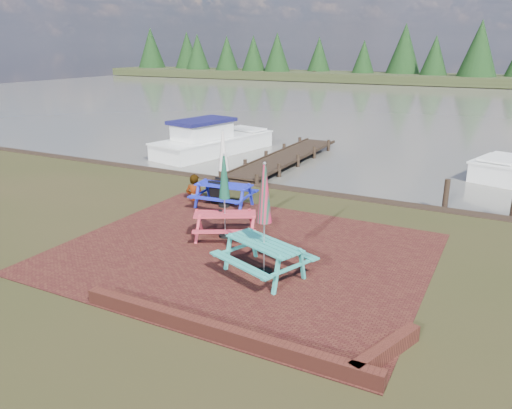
{
  "coord_description": "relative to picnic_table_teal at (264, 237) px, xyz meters",
  "views": [
    {
      "loc": [
        5.7,
        -9.16,
        5.03
      ],
      "look_at": [
        -0.11,
        1.98,
        1.0
      ],
      "focal_mm": 35.0,
      "sensor_mm": 36.0,
      "label": 1
    }
  ],
  "objects": [
    {
      "name": "picnic_table_teal",
      "position": [
        0.0,
        0.0,
        0.0
      ],
      "size": [
        2.36,
        2.24,
        2.62
      ],
      "rotation": [
        0.0,
        0.0,
        -0.37
      ],
      "color": "teal",
      "rests_on": "ground"
    },
    {
      "name": "water",
      "position": [
        -1.05,
        36.85,
        -0.92
      ],
      "size": [
        120.0,
        60.0,
        0.02
      ],
      "primitive_type": "cube",
      "color": "#44413A",
      "rests_on": "ground"
    },
    {
      "name": "ground",
      "position": [
        -1.05,
        -0.15,
        -0.92
      ],
      "size": [
        120.0,
        120.0,
        0.0
      ],
      "primitive_type": "plane",
      "color": "black",
      "rests_on": "ground"
    },
    {
      "name": "paving",
      "position": [
        -1.05,
        0.85,
        -0.91
      ],
      "size": [
        9.0,
        7.5,
        0.02
      ],
      "primitive_type": "cube",
      "color": "#371411",
      "rests_on": "ground"
    },
    {
      "name": "boat_jetty",
      "position": [
        -8.77,
        11.63,
        -0.53
      ],
      "size": [
        3.67,
        7.07,
        1.95
      ],
      "rotation": [
        0.0,
        0.0,
        -0.21
      ],
      "color": "silver",
      "rests_on": "ground"
    },
    {
      "name": "far_treeline",
      "position": [
        -1.05,
        65.85,
        2.36
      ],
      "size": [
        120.0,
        10.0,
        8.1
      ],
      "color": "black",
      "rests_on": "ground"
    },
    {
      "name": "chalkboard",
      "position": [
        -3.68,
        4.04,
        -0.48
      ],
      "size": [
        0.53,
        0.51,
        0.85
      ],
      "rotation": [
        0.0,
        0.0,
        0.04
      ],
      "color": "black",
      "rests_on": "ground"
    },
    {
      "name": "picnic_table_red",
      "position": [
        -1.97,
        1.57,
        -0.11
      ],
      "size": [
        2.17,
        2.09,
        2.31
      ],
      "rotation": [
        0.0,
        0.0,
        0.5
      ],
      "color": "#AB2C39",
      "rests_on": "ground"
    },
    {
      "name": "brick_wall",
      "position": [
        1.1,
        -2.56,
        -0.77
      ],
      "size": [
        6.21,
        1.79,
        0.3
      ],
      "color": "#4C1E16",
      "rests_on": "ground"
    },
    {
      "name": "picnic_table_blue",
      "position": [
        -3.41,
        3.9,
        -0.04
      ],
      "size": [
        1.94,
        1.76,
        2.5
      ],
      "rotation": [
        0.0,
        0.0,
        0.09
      ],
      "color": "#151EA4",
      "rests_on": "ground"
    },
    {
      "name": "jetty",
      "position": [
        -4.55,
        11.13,
        -0.8
      ],
      "size": [
        1.76,
        9.08,
        1.0
      ],
      "color": "black",
      "rests_on": "ground"
    },
    {
      "name": "person",
      "position": [
        -4.66,
        4.06,
        -0.02
      ],
      "size": [
        0.72,
        0.53,
        1.79
      ],
      "primitive_type": "imported",
      "rotation": [
        0.0,
        0.0,
        3.31
      ],
      "color": "gray",
      "rests_on": "ground"
    }
  ]
}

